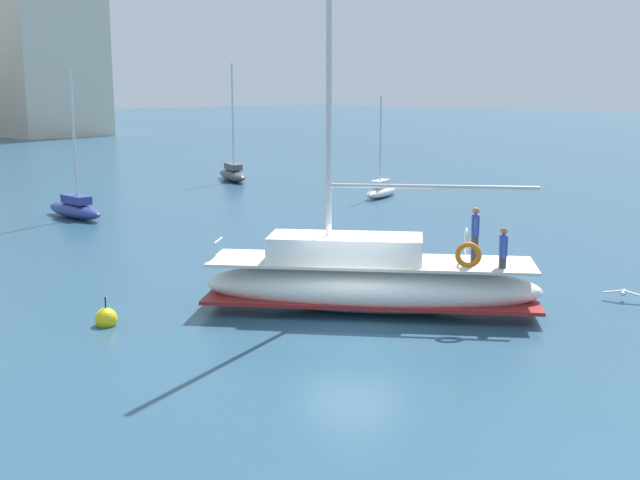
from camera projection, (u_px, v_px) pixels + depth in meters
name	position (u px, v px, depth m)	size (l,w,h in m)	color
ground_plane	(353.00, 321.00, 21.80)	(400.00, 400.00, 0.00)	#284C66
main_sailboat	(368.00, 280.00, 22.69)	(7.70, 9.11, 12.18)	white
moored_sloop_near	(381.00, 190.00, 46.44)	(3.95, 1.96, 5.86)	white
moored_cutter_left	(75.00, 208.00, 38.99)	(1.13, 4.60, 7.22)	navy
moored_cutter_right	(233.00, 173.00, 54.65)	(3.05, 4.96, 7.89)	#4C4C51
seagull	(623.00, 293.00, 23.76)	(0.52, 1.13, 0.17)	silver
mooring_buoy	(106.00, 319.00, 21.41)	(0.60, 0.60, 0.90)	yellow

